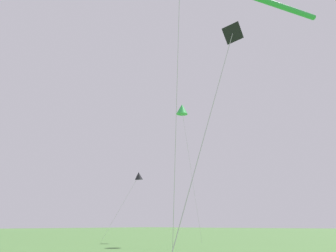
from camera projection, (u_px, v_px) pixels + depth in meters
small_kite_triangle_green at (229, 46)px, 7.45m from camera, size 2.74×1.19×7.28m
small_kite_box_yellow at (182, 109)px, 27.23m from camera, size 3.51×1.82×13.71m
small_kite_tiny_distant at (139, 176)px, 27.67m from camera, size 2.23×3.93×7.02m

